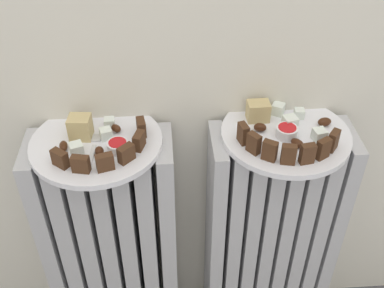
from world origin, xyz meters
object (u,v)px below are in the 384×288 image
object	(u,v)px
plate_right	(286,134)
jam_bowl_right	(287,131)
jam_bowl_left	(118,146)
radiator_left	(114,253)
plate_left	(96,143)
fork	(94,147)
radiator_right	(268,244)

from	to	relation	value
plate_right	jam_bowl_right	xyz separation A→B (m)	(-0.00, -0.01, 0.02)
jam_bowl_left	jam_bowl_right	xyz separation A→B (m)	(0.33, 0.02, 0.00)
radiator_left	plate_left	size ratio (longest dim) A/B	2.53
jam_bowl_left	radiator_left	bearing A→B (deg)	143.59
radiator_left	jam_bowl_right	xyz separation A→B (m)	(0.37, -0.01, 0.36)
plate_right	jam_bowl_left	world-z (taller)	jam_bowl_left
jam_bowl_right	fork	size ratio (longest dim) A/B	0.45
fork	plate_left	bearing A→B (deg)	84.67
plate_left	plate_right	bearing A→B (deg)	0.00
plate_left	radiator_right	bearing A→B (deg)	0.00
radiator_left	plate_right	bearing A→B (deg)	0.00
radiator_left	fork	bearing A→B (deg)	-95.33
plate_left	fork	xyz separation A→B (m)	(-0.00, -0.02, 0.01)
jam_bowl_left	jam_bowl_right	distance (m)	0.33
plate_right	radiator_right	bearing A→B (deg)	0.00
radiator_left	jam_bowl_left	distance (m)	0.36
plate_left	plate_right	xyz separation A→B (m)	(0.38, 0.00, 0.00)
radiator_left	jam_bowl_left	bearing A→B (deg)	-36.41
plate_right	fork	bearing A→B (deg)	-176.56
jam_bowl_left	fork	distance (m)	0.05
radiator_left	jam_bowl_left	size ratio (longest dim) A/B	15.97
plate_left	jam_bowl_left	size ratio (longest dim) A/B	6.30
radiator_right	jam_bowl_right	xyz separation A→B (m)	(-0.00, -0.01, 0.36)
plate_right	jam_bowl_left	size ratio (longest dim) A/B	6.30
radiator_left	jam_bowl_right	bearing A→B (deg)	-2.04
radiator_left	radiator_right	world-z (taller)	same
radiator_left	jam_bowl_left	world-z (taller)	jam_bowl_left
plate_right	jam_bowl_right	bearing A→B (deg)	-102.26
plate_left	plate_right	size ratio (longest dim) A/B	1.00
radiator_right	fork	bearing A→B (deg)	-176.56
plate_left	radiator_left	bearing A→B (deg)	0.00
fork	plate_right	bearing A→B (deg)	3.44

